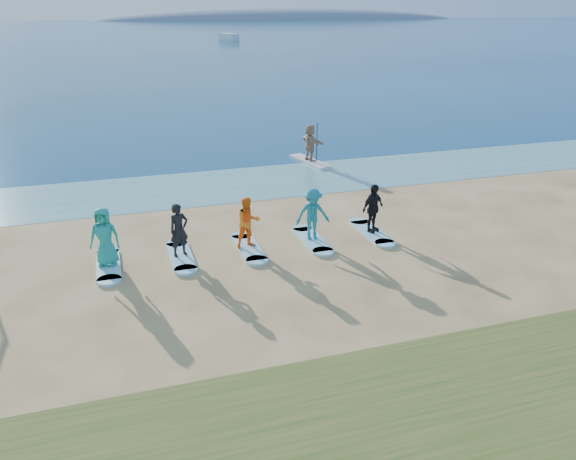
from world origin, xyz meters
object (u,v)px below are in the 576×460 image
object	(u,v)px
student_1	(179,230)
student_3	(313,214)
surfboard_0	(108,266)
surfboard_2	(249,248)
surfboard_1	(181,256)
surfboard_4	(371,232)
paddleboard	(310,161)
student_4	(373,208)
student_0	(105,237)
paddleboarder	(310,143)
student_2	(248,222)
boat_offshore_b	(229,41)
surfboard_3	(312,240)

from	to	relation	value
student_1	student_3	xyz separation A→B (m)	(4.40, 0.00, 0.03)
surfboard_0	surfboard_2	bearing A→B (deg)	0.00
surfboard_1	surfboard_4	world-z (taller)	same
paddleboard	student_4	xyz separation A→B (m)	(-1.18, -9.58, 0.88)
student_3	student_0	bearing A→B (deg)	-175.24
paddleboarder	student_4	distance (m)	9.65
paddleboard	student_2	bearing A→B (deg)	-132.52
student_0	student_4	xyz separation A→B (m)	(8.80, 0.00, -0.06)
student_3	student_2	bearing A→B (deg)	-175.24
boat_offshore_b	student_3	world-z (taller)	student_3
surfboard_0	student_1	xyz separation A→B (m)	(2.20, 0.00, 0.90)
paddleboard	surfboard_0	world-z (taller)	paddleboard
paddleboarder	surfboard_3	world-z (taller)	paddleboarder
surfboard_3	surfboard_0	bearing A→B (deg)	180.00
paddleboard	surfboard_3	size ratio (longest dim) A/B	1.36
paddleboard	surfboard_3	world-z (taller)	paddleboard
student_1	surfboard_2	size ratio (longest dim) A/B	0.77
surfboard_2	boat_offshore_b	bearing A→B (deg)	78.16
surfboard_2	student_4	distance (m)	4.49
surfboard_4	student_4	world-z (taller)	student_4
student_2	surfboard_3	xyz separation A→B (m)	(2.20, 0.00, -0.89)
paddleboard	surfboard_2	xyz separation A→B (m)	(-5.58, -9.58, -0.01)
surfboard_1	student_4	distance (m)	6.66
boat_offshore_b	surfboard_4	size ratio (longest dim) A/B	2.54
surfboard_1	student_1	world-z (taller)	student_1
student_1	surfboard_3	size ratio (longest dim) A/B	0.77
surfboard_3	student_1	bearing A→B (deg)	180.00
student_1	surfboard_3	distance (m)	4.49
student_2	student_4	xyz separation A→B (m)	(4.40, 0.00, 0.01)
paddleboard	surfboard_0	bearing A→B (deg)	-148.48
surfboard_1	surfboard_2	distance (m)	2.20
surfboard_2	surfboard_4	world-z (taller)	same
boat_offshore_b	surfboard_1	size ratio (longest dim) A/B	2.54
student_2	student_3	size ratio (longest dim) A/B	0.96
surfboard_2	surfboard_4	bearing A→B (deg)	0.00
student_1	student_3	world-z (taller)	student_3
student_1	surfboard_4	bearing A→B (deg)	-20.45
boat_offshore_b	surfboard_0	distance (m)	115.90
paddleboarder	student_1	bearing A→B (deg)	126.69
surfboard_0	student_1	size ratio (longest dim) A/B	1.29
paddleboarder	surfboard_3	xyz separation A→B (m)	(-3.38, -9.58, -0.98)
paddleboard	surfboard_2	distance (m)	11.09
boat_offshore_b	surfboard_4	world-z (taller)	boat_offshore_b
paddleboard	surfboard_0	xyz separation A→B (m)	(-9.98, -9.58, -0.01)
student_0	surfboard_2	distance (m)	4.50
surfboard_2	student_2	xyz separation A→B (m)	(0.00, 0.00, 0.89)
surfboard_0	student_1	world-z (taller)	student_1
paddleboarder	surfboard_4	xyz separation A→B (m)	(-1.18, -9.58, -0.98)
student_2	student_4	distance (m)	4.40
surfboard_4	boat_offshore_b	bearing A→B (deg)	80.32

